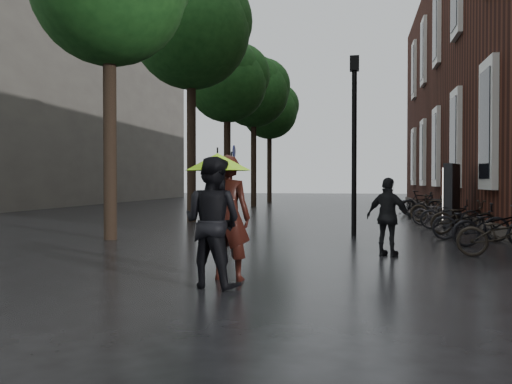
% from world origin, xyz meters
% --- Properties ---
extents(ground, '(120.00, 120.00, 0.00)m').
position_xyz_m(ground, '(0.00, 0.00, 0.00)').
color(ground, black).
extents(bg_building, '(16.00, 30.00, 14.00)m').
position_xyz_m(bg_building, '(-22.00, 28.00, 7.00)').
color(bg_building, '#47423D').
rests_on(bg_building, ground).
extents(street_trees, '(4.33, 34.03, 8.91)m').
position_xyz_m(street_trees, '(-3.99, 15.91, 6.34)').
color(street_trees, black).
rests_on(street_trees, ground).
extents(person_burgundy, '(0.71, 0.52, 1.81)m').
position_xyz_m(person_burgundy, '(0.02, 2.23, 0.91)').
color(person_burgundy, black).
rests_on(person_burgundy, ground).
extents(person_black, '(1.01, 0.88, 1.76)m').
position_xyz_m(person_black, '(-0.07, 1.67, 0.88)').
color(person_black, black).
rests_on(person_black, ground).
extents(lime_umbrella, '(0.96, 0.96, 1.43)m').
position_xyz_m(lime_umbrella, '(-0.08, 2.01, 1.70)').
color(lime_umbrella, black).
rests_on(lime_umbrella, ground).
extents(pedestrian_walking, '(0.95, 0.73, 1.51)m').
position_xyz_m(pedestrian_walking, '(2.45, 5.22, 0.75)').
color(pedestrian_walking, black).
rests_on(pedestrian_walking, ground).
extents(parked_bicycles, '(2.06, 16.35, 1.04)m').
position_xyz_m(parked_bicycles, '(4.60, 12.75, 0.46)').
color(parked_bicycles, black).
rests_on(parked_bicycles, ground).
extents(ad_lightbox, '(0.30, 1.32, 1.98)m').
position_xyz_m(ad_lightbox, '(4.80, 12.56, 1.00)').
color(ad_lightbox, black).
rests_on(ad_lightbox, ground).
extents(lamp_post, '(0.24, 0.24, 4.70)m').
position_xyz_m(lamp_post, '(1.78, 9.05, 2.86)').
color(lamp_post, black).
rests_on(lamp_post, ground).
extents(cycle_sign, '(0.16, 0.54, 2.97)m').
position_xyz_m(cycle_sign, '(-3.34, 17.06, 1.96)').
color(cycle_sign, '#262628').
rests_on(cycle_sign, ground).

